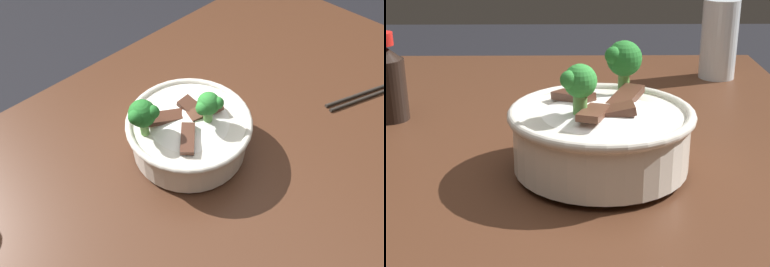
% 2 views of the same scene
% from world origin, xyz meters
% --- Properties ---
extents(rice_bowl, '(0.21, 0.21, 0.14)m').
position_xyz_m(rice_bowl, '(0.04, -0.06, 0.84)').
color(rice_bowl, silver).
rests_on(rice_bowl, dining_table).
extents(drinking_glass, '(0.06, 0.06, 0.14)m').
position_xyz_m(drinking_glass, '(0.44, -0.28, 0.85)').
color(drinking_glass, white).
rests_on(drinking_glass, dining_table).
extents(soy_sauce_bottle, '(0.05, 0.05, 0.13)m').
position_xyz_m(soy_sauce_bottle, '(0.23, 0.24, 0.85)').
color(soy_sauce_bottle, black).
rests_on(soy_sauce_bottle, dining_table).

